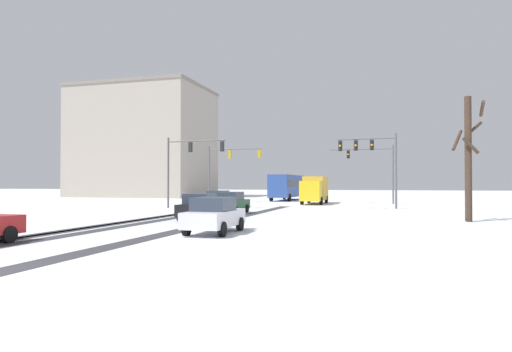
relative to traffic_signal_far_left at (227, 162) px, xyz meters
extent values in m
plane|color=silver|center=(7.87, -38.19, -4.66)|extent=(300.00, 300.00, 0.00)
cube|color=#38383D|center=(3.85, -22.10, -4.66)|extent=(0.93, 35.41, 0.01)
cube|color=#38383D|center=(2.34, -22.10, -4.66)|extent=(0.78, 35.41, 0.01)
cube|color=#38383D|center=(7.64, -22.10, -4.66)|extent=(0.99, 35.41, 0.01)
cube|color=#38383D|center=(2.71, -22.10, -4.66)|extent=(0.81, 35.41, 0.01)
cube|color=white|center=(19.35, -23.71, -4.60)|extent=(4.00, 35.41, 0.12)
cylinder|color=#56565B|center=(-2.21, 0.00, -1.41)|extent=(0.18, 0.18, 6.50)
cylinder|color=#56565B|center=(0.94, -0.02, 1.44)|extent=(6.30, 0.16, 0.12)
cube|color=#B79319|center=(0.31, -0.02, 0.89)|extent=(0.32, 0.24, 0.90)
sphere|color=black|center=(0.31, 0.14, 1.19)|extent=(0.20, 0.20, 0.20)
sphere|color=orange|center=(0.31, 0.14, 0.89)|extent=(0.20, 0.20, 0.20)
sphere|color=black|center=(0.31, 0.14, 0.59)|extent=(0.20, 0.20, 0.20)
cube|color=#B79319|center=(3.78, -0.04, 0.89)|extent=(0.32, 0.24, 0.90)
sphere|color=black|center=(3.78, 0.12, 1.19)|extent=(0.20, 0.20, 0.20)
sphere|color=orange|center=(3.78, 0.12, 0.89)|extent=(0.20, 0.20, 0.20)
sphere|color=black|center=(3.78, 0.12, 0.59)|extent=(0.20, 0.20, 0.20)
cylinder|color=#56565B|center=(-2.21, -10.00, -1.41)|extent=(0.18, 0.18, 6.50)
cylinder|color=#56565B|center=(0.61, -10.07, 1.44)|extent=(5.64, 0.26, 0.12)
cube|color=black|center=(0.04, -10.06, 0.89)|extent=(0.33, 0.25, 0.90)
sphere|color=black|center=(0.05, -9.90, 1.19)|extent=(0.20, 0.20, 0.20)
sphere|color=orange|center=(0.05, -9.90, 0.89)|extent=(0.20, 0.20, 0.20)
sphere|color=black|center=(0.05, -9.90, 0.59)|extent=(0.20, 0.20, 0.20)
cube|color=black|center=(3.14, -10.14, 0.89)|extent=(0.33, 0.25, 0.90)
sphere|color=black|center=(3.15, -9.98, 1.19)|extent=(0.20, 0.20, 0.20)
sphere|color=orange|center=(3.15, -9.98, 0.89)|extent=(0.20, 0.20, 0.20)
sphere|color=black|center=(3.15, -9.98, 0.59)|extent=(0.20, 0.20, 0.20)
cylinder|color=#56565B|center=(17.95, -8.00, -1.41)|extent=(0.18, 0.18, 6.50)
cylinder|color=#56565B|center=(15.50, -7.83, 1.44)|extent=(4.91, 0.45, 0.12)
cube|color=black|center=(15.99, -7.87, 0.89)|extent=(0.34, 0.26, 0.90)
sphere|color=black|center=(15.98, -8.03, 1.19)|extent=(0.20, 0.20, 0.20)
sphere|color=orange|center=(15.98, -8.03, 0.89)|extent=(0.20, 0.20, 0.20)
sphere|color=black|center=(15.98, -8.03, 0.59)|extent=(0.20, 0.20, 0.20)
cube|color=black|center=(14.64, -7.78, 0.89)|extent=(0.34, 0.26, 0.90)
sphere|color=black|center=(14.63, -7.94, 1.19)|extent=(0.20, 0.20, 0.20)
sphere|color=orange|center=(14.63, -7.94, 0.89)|extent=(0.20, 0.20, 0.20)
sphere|color=black|center=(14.63, -7.94, 0.59)|extent=(0.20, 0.20, 0.20)
cube|color=black|center=(13.29, -7.68, 0.89)|extent=(0.34, 0.26, 0.90)
sphere|color=black|center=(13.28, -7.84, 1.19)|extent=(0.20, 0.20, 0.20)
sphere|color=orange|center=(13.28, -7.84, 0.89)|extent=(0.20, 0.20, 0.20)
sphere|color=black|center=(13.28, -7.84, 0.59)|extent=(0.20, 0.20, 0.20)
cylinder|color=#56565B|center=(17.95, 4.00, -1.41)|extent=(0.18, 0.18, 6.50)
cylinder|color=#56565B|center=(14.49, 4.04, 1.44)|extent=(6.92, 0.21, 0.12)
cube|color=black|center=(13.11, 4.06, 0.89)|extent=(0.32, 0.24, 0.90)
sphere|color=black|center=(13.11, 3.90, 1.19)|extent=(0.20, 0.20, 0.20)
sphere|color=orange|center=(13.11, 3.90, 0.89)|extent=(0.20, 0.20, 0.20)
sphere|color=black|center=(13.11, 3.90, 0.59)|extent=(0.20, 0.20, 0.20)
cube|color=#B7BABF|center=(2.70, -9.85, -3.99)|extent=(1.82, 4.15, 0.70)
cube|color=#2D3847|center=(2.70, -10.00, -3.34)|extent=(1.61, 1.94, 0.60)
cylinder|color=black|center=(1.86, -8.60, -4.34)|extent=(0.24, 0.65, 0.64)
cylinder|color=black|center=(3.47, -8.56, -4.34)|extent=(0.24, 0.65, 0.64)
cylinder|color=black|center=(1.93, -11.14, -4.34)|extent=(0.24, 0.65, 0.64)
cylinder|color=black|center=(3.54, -11.10, -4.34)|extent=(0.24, 0.65, 0.64)
cube|color=#194C2D|center=(5.95, -15.82, -3.99)|extent=(1.79, 4.14, 0.70)
cube|color=#2D3847|center=(5.95, -15.97, -3.34)|extent=(1.60, 1.94, 0.60)
cylinder|color=black|center=(5.17, -14.53, -4.34)|extent=(0.23, 0.64, 0.64)
cylinder|color=black|center=(6.79, -14.57, -4.34)|extent=(0.23, 0.64, 0.64)
cylinder|color=black|center=(5.12, -17.07, -4.34)|extent=(0.23, 0.64, 0.64)
cylinder|color=black|center=(6.73, -17.11, -4.34)|extent=(0.23, 0.64, 0.64)
cube|color=black|center=(6.22, -22.13, -3.99)|extent=(1.93, 4.19, 0.70)
cube|color=#2D3847|center=(6.23, -22.28, -3.34)|extent=(1.67, 1.99, 0.60)
cylinder|color=black|center=(5.34, -20.90, -4.34)|extent=(0.26, 0.65, 0.64)
cylinder|color=black|center=(6.96, -20.81, -4.34)|extent=(0.26, 0.65, 0.64)
cylinder|color=black|center=(5.49, -23.44, -4.34)|extent=(0.26, 0.65, 0.64)
cylinder|color=black|center=(7.10, -23.35, -4.34)|extent=(0.26, 0.65, 0.64)
cube|color=silver|center=(9.61, -28.47, -3.99)|extent=(1.78, 4.13, 0.70)
cube|color=#2D3847|center=(9.61, -28.62, -3.34)|extent=(1.60, 1.93, 0.60)
cylinder|color=black|center=(8.77, -27.21, -4.34)|extent=(0.23, 0.64, 0.64)
cylinder|color=black|center=(10.39, -27.18, -4.34)|extent=(0.23, 0.64, 0.64)
cylinder|color=black|center=(8.83, -29.75, -4.34)|extent=(0.23, 0.64, 0.64)
cylinder|color=black|center=(10.44, -29.72, -4.34)|extent=(0.23, 0.64, 0.64)
cylinder|color=black|center=(3.41, -33.72, -4.34)|extent=(0.23, 0.64, 0.64)
cube|color=#284793|center=(4.39, 11.68, -2.73)|extent=(2.71, 11.05, 2.90)
cube|color=#283342|center=(4.39, 11.68, -2.38)|extent=(2.73, 10.17, 0.90)
cylinder|color=black|center=(5.50, 7.81, -4.18)|extent=(0.32, 0.97, 0.96)
cylinder|color=black|center=(3.13, 7.85, -4.18)|extent=(0.32, 0.97, 0.96)
cylinder|color=black|center=(5.64, 14.96, -4.18)|extent=(0.32, 0.97, 0.96)
cylinder|color=black|center=(3.26, 15.00, -4.18)|extent=(0.32, 0.97, 0.96)
cube|color=yellow|center=(9.61, -0.96, -3.19)|extent=(2.11, 2.21, 2.10)
cube|color=gold|center=(9.59, 2.74, -2.94)|extent=(2.23, 5.21, 2.60)
cylinder|color=black|center=(10.62, -0.51, -4.24)|extent=(0.28, 0.84, 0.84)
cylinder|color=black|center=(8.60, -0.52, -4.24)|extent=(0.28, 0.84, 0.84)
cylinder|color=black|center=(10.59, 4.18, -4.24)|extent=(0.28, 0.84, 0.84)
cylinder|color=black|center=(8.57, 4.17, -4.24)|extent=(0.28, 0.84, 0.84)
cylinder|color=#423023|center=(21.72, -18.79, -0.98)|extent=(0.39, 0.39, 7.36)
cylinder|color=#423023|center=(22.10, -18.47, 0.82)|extent=(0.84, 0.94, 0.78)
cylinder|color=#423023|center=(21.17, -18.49, 0.17)|extent=(0.81, 1.29, 1.34)
cylinder|color=#423023|center=(22.47, -18.86, 1.93)|extent=(0.35, 1.58, 0.74)
cylinder|color=#423023|center=(21.79, -19.20, -0.22)|extent=(0.99, 0.35, 1.01)
cube|color=#A89E8E|center=(-23.19, 21.67, 4.50)|extent=(21.54, 15.73, 18.33)
cube|color=gray|center=(-23.19, 21.67, 13.92)|extent=(21.84, 16.03, 0.50)
camera|label=1|loc=(16.94, -47.22, -2.43)|focal=31.20mm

